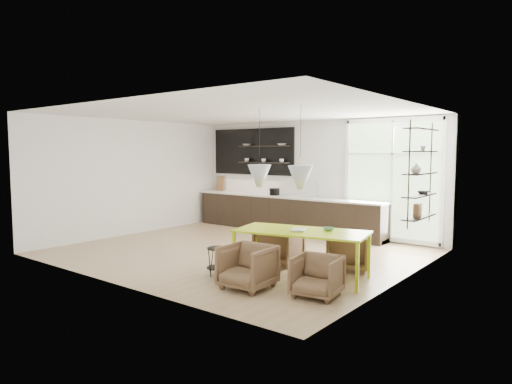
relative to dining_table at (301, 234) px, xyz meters
name	(u,v)px	position (x,y,z in m)	size (l,w,h in m)	color
room	(290,181)	(-1.52, 1.95, 0.72)	(7.02, 6.01, 2.91)	tan
kitchen_run	(283,209)	(-2.79, 3.54, -0.14)	(5.54, 0.69, 2.75)	black
right_shelving	(420,176)	(1.26, 2.02, 0.91)	(0.26, 1.22, 1.90)	black
dining_table	(301,234)	(0.00, 0.00, 0.00)	(2.33, 1.44, 0.79)	#AECC10
armchair_back_left	(279,245)	(-0.84, 0.57, -0.39)	(0.76, 0.78, 0.71)	brown
armchair_back_right	(349,251)	(0.40, 0.94, -0.41)	(0.70, 0.72, 0.66)	brown
armchair_front_left	(248,267)	(-0.32, -1.03, -0.40)	(0.72, 0.74, 0.68)	brown
armchair_front_right	(317,276)	(0.73, -0.73, -0.44)	(0.65, 0.67, 0.61)	brown
wire_stool	(218,257)	(-1.19, -0.76, -0.43)	(0.38, 0.38, 0.48)	black
table_book	(291,229)	(-0.15, -0.08, 0.07)	(0.24, 0.32, 0.03)	white
table_bowl	(329,229)	(0.37, 0.26, 0.08)	(0.18, 0.18, 0.06)	#4C7E52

